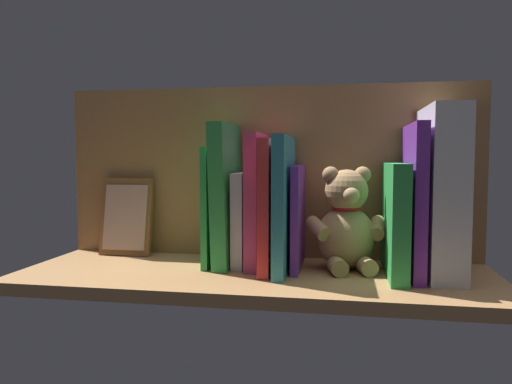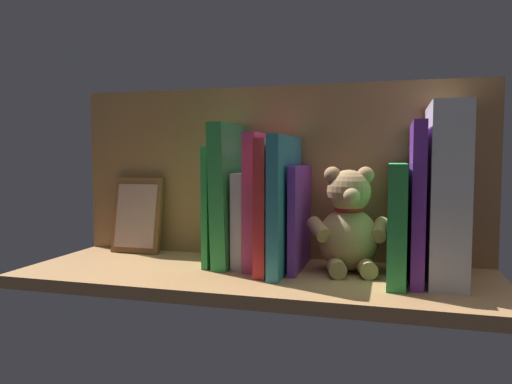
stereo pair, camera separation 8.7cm
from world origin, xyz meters
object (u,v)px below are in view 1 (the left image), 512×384
(book_0, at_px, (413,200))
(picture_frame_leaning, at_px, (126,217))
(teddy_bear, at_px, (346,224))
(dictionary_thick_white, at_px, (441,192))

(book_0, distance_m, picture_frame_leaning, 0.58)
(book_0, relative_size, teddy_bear, 1.39)
(teddy_bear, bearing_deg, picture_frame_leaning, -19.99)
(picture_frame_leaning, bearing_deg, book_0, 172.71)
(book_0, bearing_deg, dictionary_thick_white, -179.32)
(dictionary_thick_white, xyz_separation_m, teddy_bear, (0.16, -0.02, -0.06))
(teddy_bear, height_order, picture_frame_leaning, teddy_bear)
(book_0, distance_m, teddy_bear, 0.13)
(book_0, xyz_separation_m, teddy_bear, (0.11, -0.02, -0.05))
(teddy_bear, bearing_deg, dictionary_thick_white, 160.89)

